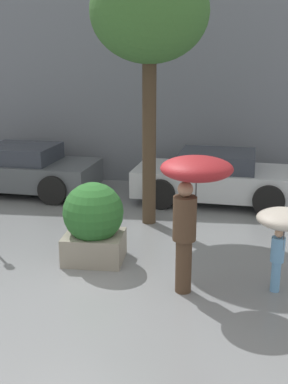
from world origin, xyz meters
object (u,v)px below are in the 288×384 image
at_px(person_adult, 193,187).
at_px(parked_car_near, 217,178).
at_px(street_tree, 150,15).
at_px(person_child, 284,224).
at_px(parked_car_far, 23,170).
at_px(planter_box, 94,222).

distance_m(person_adult, parked_car_near, 4.77).
height_order(parked_car_near, street_tree, street_tree).
height_order(person_adult, person_child, person_adult).
height_order(parked_car_near, parked_car_far, same).
bearing_deg(parked_car_near, person_child, -164.17).
xyz_separation_m(person_adult, person_child, (1.28, 0.08, -0.52)).
relative_size(planter_box, person_adult, 0.67).
xyz_separation_m(person_child, parked_car_near, (-0.81, 4.55, -0.49)).
relative_size(planter_box, street_tree, 0.27).
relative_size(parked_car_far, street_tree, 0.75).
distance_m(planter_box, parked_car_near, 4.29).
bearing_deg(planter_box, person_child, -15.72).
relative_size(person_child, street_tree, 0.25).
bearing_deg(street_tree, person_child, -52.09).
bearing_deg(planter_box, parked_car_near, 60.48).
bearing_deg(planter_box, parked_car_far, 124.19).
height_order(person_adult, street_tree, street_tree).
height_order(person_adult, parked_car_near, person_adult).
xyz_separation_m(planter_box, person_adult, (1.64, -0.91, 0.90)).
distance_m(parked_car_near, street_tree, 4.13).
height_order(person_adult, parked_car_far, person_adult).
xyz_separation_m(parked_car_near, street_tree, (-1.41, -1.70, 3.48)).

